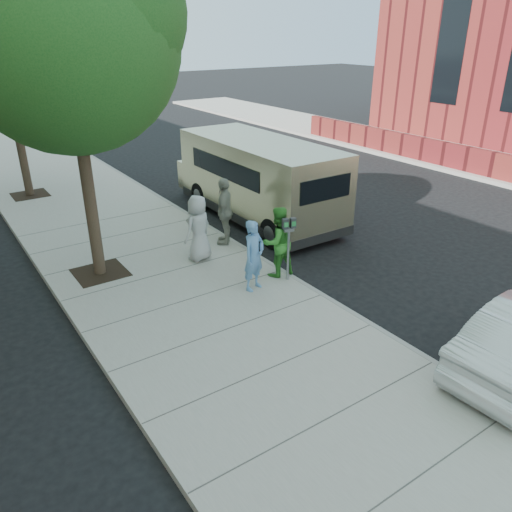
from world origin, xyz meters
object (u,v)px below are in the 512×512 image
at_px(van, 257,178).
at_px(person_gray_shirt, 198,228).
at_px(person_green_shirt, 278,242).
at_px(tree_near, 68,30).
at_px(person_striped_polo, 225,211).
at_px(parking_meter, 289,236).
at_px(person_officer, 254,256).
at_px(tree_far, 4,52).

height_order(van, person_gray_shirt, van).
distance_m(person_green_shirt, person_gray_shirt, 2.16).
xyz_separation_m(tree_near, person_green_shirt, (3.45, -2.52, -4.54)).
relative_size(tree_near, person_gray_shirt, 4.42).
xyz_separation_m(person_green_shirt, person_striped_polo, (0.00, 2.40, 0.07)).
bearing_deg(parking_meter, person_officer, -170.16).
bearing_deg(parking_meter, person_gray_shirt, 132.85).
xyz_separation_m(tree_far, person_striped_polo, (3.45, -7.73, -3.81)).
xyz_separation_m(tree_near, person_striped_polo, (3.45, -0.13, -4.47)).
relative_size(person_green_shirt, person_gray_shirt, 1.01).
bearing_deg(tree_near, person_officer, -47.07).
distance_m(van, person_striped_polo, 2.60).
relative_size(parking_meter, person_green_shirt, 0.90).
xyz_separation_m(person_officer, person_striped_polo, (0.86, 2.66, 0.10)).
xyz_separation_m(parking_meter, person_green_shirt, (-0.05, 0.35, -0.26)).
height_order(tree_near, van, tree_near).
distance_m(parking_meter, person_gray_shirt, 2.50).
height_order(person_officer, person_gray_shirt, person_gray_shirt).
height_order(tree_near, person_officer, tree_near).
distance_m(tree_near, person_striped_polo, 5.65).
relative_size(van, person_officer, 4.12).
distance_m(van, person_gray_shirt, 3.83).
relative_size(person_officer, person_green_shirt, 0.96).
bearing_deg(tree_far, person_striped_polo, -65.91).
xyz_separation_m(person_officer, person_green_shirt, (0.86, 0.27, 0.04)).
relative_size(van, person_striped_polo, 3.67).
bearing_deg(tree_far, parking_meter, -71.50).
bearing_deg(person_green_shirt, van, -115.15).
height_order(tree_far, person_green_shirt, tree_far).
bearing_deg(van, person_green_shirt, -117.90).
distance_m(person_officer, person_green_shirt, 0.90).
bearing_deg(tree_near, person_green_shirt, -36.13).
distance_m(van, person_green_shirt, 4.44).
xyz_separation_m(person_gray_shirt, person_striped_polo, (1.11, 0.55, 0.07)).
bearing_deg(person_officer, person_green_shirt, 0.03).
xyz_separation_m(tree_far, person_officer, (2.59, -10.39, -3.91)).
distance_m(tree_far, person_green_shirt, 11.38).
bearing_deg(tree_near, parking_meter, -39.33).
bearing_deg(person_striped_polo, person_green_shirt, 38.94).
relative_size(tree_far, person_green_shirt, 3.79).
bearing_deg(person_gray_shirt, van, -166.98).
xyz_separation_m(tree_near, person_officer, (2.59, -2.79, -4.58)).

